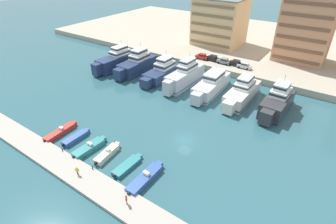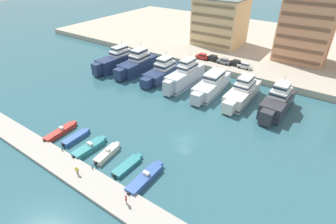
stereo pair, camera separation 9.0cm
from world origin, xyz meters
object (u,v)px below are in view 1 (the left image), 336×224
object	(u,v)px
motorboat_teal_mid_left	(89,148)
car_black_center_left	(236,63)
motorboat_blue_left	(76,138)
car_grey_mid_left	(224,61)
yacht_navy_mid_left	(162,72)
car_red_far_left	(202,56)
yacht_charcoal_mid_right	(277,102)
motorboat_blue_center_right	(145,178)
yacht_ivory_center_right	(242,92)
motorboat_cream_center_left	(107,154)
yacht_navy_left	(137,64)
pedestrian_mid_deck	(126,199)
yacht_silver_center	(211,85)
yacht_navy_far_left	(117,60)
yacht_silver_center_left	(185,76)
pedestrian_near_edge	(77,170)
car_black_left	(213,58)
motorboat_red_far_left	(61,132)
car_silver_center	(245,65)
motorboat_teal_center	(127,166)

from	to	relation	value
motorboat_teal_mid_left	car_black_center_left	distance (m)	51.64
motorboat_blue_left	car_grey_mid_left	distance (m)	50.57
yacht_navy_mid_left	car_red_far_left	world-z (taller)	yacht_navy_mid_left
yacht_charcoal_mid_right	motorboat_blue_center_right	distance (m)	35.95
yacht_ivory_center_right	motorboat_cream_center_left	xyz separation A→B (m)	(-12.06, -33.83, -1.63)
yacht_navy_left	pedestrian_mid_deck	distance (m)	50.10
yacht_silver_center	yacht_ivory_center_right	distance (m)	8.23
yacht_charcoal_mid_right	motorboat_cream_center_left	size ratio (longest dim) A/B	2.39
yacht_navy_left	motorboat_teal_mid_left	xyz separation A→B (m)	(16.91, -33.52, -1.98)
motorboat_blue_left	motorboat_teal_mid_left	bearing A→B (deg)	-7.31
yacht_navy_far_left	yacht_charcoal_mid_right	xyz separation A→B (m)	(48.51, 1.73, -0.13)
motorboat_blue_center_right	car_grey_mid_left	xyz separation A→B (m)	(-9.55, 50.44, 2.29)
yacht_ivory_center_right	motorboat_blue_left	size ratio (longest dim) A/B	2.66
yacht_silver_center_left	motorboat_teal_mid_left	bearing A→B (deg)	-89.97
yacht_navy_far_left	pedestrian_mid_deck	xyz separation A→B (m)	(38.41, -37.87, -0.93)
yacht_navy_mid_left	pedestrian_near_edge	bearing A→B (deg)	-73.72
car_black_left	pedestrian_near_edge	distance (m)	56.72
yacht_ivory_center_right	yacht_silver_center	bearing A→B (deg)	-177.79
car_grey_mid_left	motorboat_red_far_left	bearing A→B (deg)	-104.09
yacht_silver_center	pedestrian_mid_deck	xyz separation A→B (m)	(6.63, -39.73, -0.46)
car_grey_mid_left	yacht_silver_center	bearing A→B (deg)	-76.35
yacht_navy_left	yacht_navy_mid_left	size ratio (longest dim) A/B	1.02
yacht_navy_mid_left	pedestrian_mid_deck	distance (m)	45.20
pedestrian_mid_deck	yacht_charcoal_mid_right	bearing A→B (deg)	75.69
yacht_silver_center_left	pedestrian_mid_deck	bearing A→B (deg)	-69.73
yacht_ivory_center_right	motorboat_blue_center_right	bearing A→B (deg)	-94.28
car_black_left	motorboat_blue_left	bearing A→B (deg)	-95.22
yacht_ivory_center_right	yacht_navy_left	bearing A→B (deg)	-178.23
car_silver_center	pedestrian_mid_deck	bearing A→B (deg)	-85.98
yacht_ivory_center_right	car_grey_mid_left	xyz separation A→B (m)	(-12.14, 15.84, 0.66)
yacht_navy_left	car_black_center_left	xyz separation A→B (m)	(24.45, 17.52, 0.33)
yacht_navy_far_left	car_silver_center	distance (m)	38.94
yacht_ivory_center_right	car_black_left	xyz separation A→B (m)	(-16.12, 16.30, 0.66)
yacht_ivory_center_right	motorboat_red_far_left	distance (m)	42.52
motorboat_teal_center	yacht_charcoal_mid_right	bearing A→B (deg)	65.10
motorboat_teal_center	car_red_far_left	size ratio (longest dim) A/B	1.60
motorboat_blue_center_right	car_silver_center	bearing A→B (deg)	93.32
motorboat_cream_center_left	car_silver_center	bearing A→B (deg)	82.51
pedestrian_mid_deck	motorboat_blue_center_right	bearing A→B (deg)	100.44
yacht_charcoal_mid_right	car_silver_center	bearing A→B (deg)	130.61
yacht_charcoal_mid_right	motorboat_teal_mid_left	size ratio (longest dim) A/B	2.07
yacht_charcoal_mid_right	car_red_far_left	size ratio (longest dim) A/B	3.71
motorboat_blue_center_right	car_silver_center	xyz separation A→B (m)	(-2.93, 50.51, 2.29)
motorboat_blue_center_right	car_black_center_left	xyz separation A→B (m)	(-5.94, 51.10, 2.29)
motorboat_teal_mid_left	pedestrian_near_edge	world-z (taller)	pedestrian_near_edge
motorboat_blue_left	car_black_left	size ratio (longest dim) A/B	1.52
motorboat_blue_left	motorboat_teal_mid_left	world-z (taller)	motorboat_teal_mid_left
yacht_navy_left	pedestrian_mid_deck	world-z (taller)	yacht_navy_left
yacht_charcoal_mid_right	motorboat_blue_left	bearing A→B (deg)	-131.11
yacht_silver_center	motorboat_teal_mid_left	bearing A→B (deg)	-102.92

